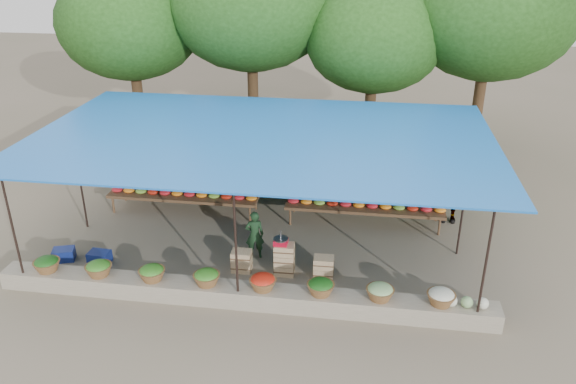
# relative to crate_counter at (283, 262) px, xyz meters

# --- Properties ---
(ground) EXTENTS (60.00, 60.00, 0.00)m
(ground) POSITION_rel_crate_counter_xyz_m (-0.73, 1.50, -0.31)
(ground) COLOR #66604B
(ground) RESTS_ON ground
(stone_curb) EXTENTS (10.60, 0.55, 0.40)m
(stone_curb) POSITION_rel_crate_counter_xyz_m (-0.73, -1.25, -0.11)
(stone_curb) COLOR #72695B
(stone_curb) RESTS_ON ground
(stall_canopy) EXTENTS (10.80, 6.60, 2.82)m
(stall_canopy) POSITION_rel_crate_counter_xyz_m (-0.73, 1.58, 2.36)
(stall_canopy) COLOR black
(stall_canopy) RESTS_ON ground
(produce_baskets) EXTENTS (8.98, 0.58, 0.34)m
(produce_baskets) POSITION_rel_crate_counter_xyz_m (-0.83, -1.25, 0.25)
(produce_baskets) COLOR brown
(produce_baskets) RESTS_ON stone_curb
(netting_backdrop) EXTENTS (10.60, 0.06, 2.50)m
(netting_backdrop) POSITION_rel_crate_counter_xyz_m (-0.73, 4.65, 0.94)
(netting_backdrop) COLOR #22481A
(netting_backdrop) RESTS_ON ground
(tree_row) EXTENTS (16.51, 5.50, 7.12)m
(tree_row) POSITION_rel_crate_counter_xyz_m (-0.23, 7.59, 4.39)
(tree_row) COLOR #341B12
(tree_row) RESTS_ON ground
(fruit_table_left) EXTENTS (4.21, 0.95, 0.93)m
(fruit_table_left) POSITION_rel_crate_counter_xyz_m (-3.22, 2.85, 0.30)
(fruit_table_left) COLOR #44311B
(fruit_table_left) RESTS_ON ground
(fruit_table_right) EXTENTS (4.21, 0.95, 0.93)m
(fruit_table_right) POSITION_rel_crate_counter_xyz_m (1.78, 2.85, 0.30)
(fruit_table_right) COLOR #44311B
(fruit_table_right) RESTS_ON ground
(crate_counter) EXTENTS (2.36, 0.35, 0.77)m
(crate_counter) POSITION_rel_crate_counter_xyz_m (0.00, 0.00, 0.00)
(crate_counter) COLOR #A3865D
(crate_counter) RESTS_ON ground
(weighing_scale) EXTENTS (0.33, 0.33, 0.35)m
(weighing_scale) POSITION_rel_crate_counter_xyz_m (-0.05, 0.00, 0.54)
(weighing_scale) COLOR red
(weighing_scale) RESTS_ON crate_counter
(vendor_seated) EXTENTS (0.51, 0.40, 1.22)m
(vendor_seated) POSITION_rel_crate_counter_xyz_m (-0.78, 0.63, 0.30)
(vendor_seated) COLOR #16321A
(vendor_seated) RESTS_ON ground
(customer_left) EXTENTS (0.79, 0.63, 1.58)m
(customer_left) POSITION_rel_crate_counter_xyz_m (-4.69, 3.35, 0.48)
(customer_left) COLOR slate
(customer_left) RESTS_ON ground
(customer_mid) EXTENTS (1.37, 1.27, 1.86)m
(customer_mid) POSITION_rel_crate_counter_xyz_m (-0.22, 3.79, 0.62)
(customer_mid) COLOR slate
(customer_mid) RESTS_ON ground
(customer_right) EXTENTS (1.02, 0.43, 1.75)m
(customer_right) POSITION_rel_crate_counter_xyz_m (4.02, 3.28, 0.56)
(customer_right) COLOR slate
(customer_right) RESTS_ON ground
(blue_crate_front) EXTENTS (0.57, 0.49, 0.29)m
(blue_crate_front) POSITION_rel_crate_counter_xyz_m (-5.29, -0.17, -0.16)
(blue_crate_front) COLOR navy
(blue_crate_front) RESTS_ON ground
(blue_crate_back) EXTENTS (0.51, 0.38, 0.29)m
(blue_crate_back) POSITION_rel_crate_counter_xyz_m (-4.38, -0.17, -0.16)
(blue_crate_back) COLOR navy
(blue_crate_back) RESTS_ON ground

